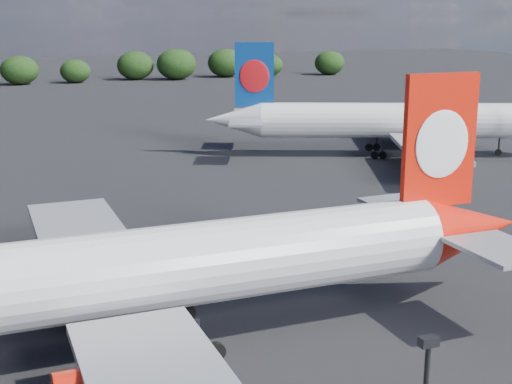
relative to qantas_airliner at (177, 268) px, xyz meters
name	(u,v)px	position (x,y,z in m)	size (l,w,h in m)	color
qantas_airliner	(177,268)	(0.00, 0.00, 0.00)	(46.98, 44.56, 15.39)	silver
china_southern_airliner	(383,121)	(42.02, 45.70, -0.02)	(44.89, 43.24, 15.32)	silver
billboard_yellow	(15,70)	(2.12, 172.96, -0.82)	(5.00, 0.30, 5.50)	gold
horizon_treeline	(26,70)	(4.84, 170.89, -0.79)	(205.62, 16.62, 9.05)	black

